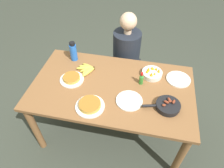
{
  "coord_description": "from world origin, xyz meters",
  "views": [
    {
      "loc": [
        0.28,
        -1.34,
        2.17
      ],
      "look_at": [
        0.0,
        0.0,
        0.78
      ],
      "focal_mm": 32.0,
      "sensor_mm": 36.0,
      "label": 1
    }
  ],
  "objects_px": {
    "fruit_bowl_mango": "(152,73)",
    "banana_bunch": "(87,69)",
    "skillet": "(167,106)",
    "frittata_plate_side": "(90,105)",
    "water_bottle": "(73,52)",
    "empty_plate_far_left": "(178,79)",
    "hot_sauce_bottle": "(141,79)",
    "empty_plate_near_front": "(129,101)",
    "frittata_plate_center": "(72,78)",
    "person_figure": "(126,63)"
  },
  "relations": [
    {
      "from": "skillet",
      "to": "person_figure",
      "type": "relative_size",
      "value": 0.28
    },
    {
      "from": "banana_bunch",
      "to": "empty_plate_near_front",
      "type": "height_order",
      "value": "banana_bunch"
    },
    {
      "from": "banana_bunch",
      "to": "skillet",
      "type": "bearing_deg",
      "value": -21.78
    },
    {
      "from": "empty_plate_far_left",
      "to": "person_figure",
      "type": "xyz_separation_m",
      "value": [
        -0.6,
        0.47,
        -0.27
      ]
    },
    {
      "from": "skillet",
      "to": "frittata_plate_center",
      "type": "xyz_separation_m",
      "value": [
        -0.95,
        0.16,
        -0.01
      ]
    },
    {
      "from": "hot_sauce_bottle",
      "to": "skillet",
      "type": "bearing_deg",
      "value": -44.71
    },
    {
      "from": "empty_plate_near_front",
      "to": "banana_bunch",
      "type": "bearing_deg",
      "value": 146.36
    },
    {
      "from": "frittata_plate_side",
      "to": "person_figure",
      "type": "relative_size",
      "value": 0.22
    },
    {
      "from": "frittata_plate_center",
      "to": "empty_plate_far_left",
      "type": "height_order",
      "value": "frittata_plate_center"
    },
    {
      "from": "frittata_plate_side",
      "to": "fruit_bowl_mango",
      "type": "height_order",
      "value": "fruit_bowl_mango"
    },
    {
      "from": "frittata_plate_center",
      "to": "empty_plate_near_front",
      "type": "bearing_deg",
      "value": -14.5
    },
    {
      "from": "empty_plate_far_left",
      "to": "frittata_plate_side",
      "type": "bearing_deg",
      "value": -146.37
    },
    {
      "from": "banana_bunch",
      "to": "frittata_plate_side",
      "type": "bearing_deg",
      "value": -70.55
    },
    {
      "from": "banana_bunch",
      "to": "frittata_plate_center",
      "type": "bearing_deg",
      "value": -122.78
    },
    {
      "from": "banana_bunch",
      "to": "hot_sauce_bottle",
      "type": "distance_m",
      "value": 0.58
    },
    {
      "from": "hot_sauce_bottle",
      "to": "person_figure",
      "type": "height_order",
      "value": "person_figure"
    },
    {
      "from": "fruit_bowl_mango",
      "to": "banana_bunch",
      "type": "bearing_deg",
      "value": -174.84
    },
    {
      "from": "skillet",
      "to": "empty_plate_far_left",
      "type": "bearing_deg",
      "value": -119.73
    },
    {
      "from": "frittata_plate_side",
      "to": "water_bottle",
      "type": "bearing_deg",
      "value": 120.45
    },
    {
      "from": "empty_plate_near_front",
      "to": "empty_plate_far_left",
      "type": "relative_size",
      "value": 1.01
    },
    {
      "from": "empty_plate_near_front",
      "to": "person_figure",
      "type": "height_order",
      "value": "person_figure"
    },
    {
      "from": "banana_bunch",
      "to": "skillet",
      "type": "distance_m",
      "value": 0.9
    },
    {
      "from": "water_bottle",
      "to": "hot_sauce_bottle",
      "type": "relative_size",
      "value": 1.59
    },
    {
      "from": "frittata_plate_center",
      "to": "banana_bunch",
      "type": "bearing_deg",
      "value": 57.22
    },
    {
      "from": "fruit_bowl_mango",
      "to": "hot_sauce_bottle",
      "type": "relative_size",
      "value": 1.47
    },
    {
      "from": "empty_plate_near_front",
      "to": "frittata_plate_center",
      "type": "bearing_deg",
      "value": 165.5
    },
    {
      "from": "frittata_plate_side",
      "to": "empty_plate_near_front",
      "type": "distance_m",
      "value": 0.36
    },
    {
      "from": "frittata_plate_side",
      "to": "hot_sauce_bottle",
      "type": "xyz_separation_m",
      "value": [
        0.41,
        0.39,
        0.04
      ]
    },
    {
      "from": "frittata_plate_side",
      "to": "water_bottle",
      "type": "distance_m",
      "value": 0.73
    },
    {
      "from": "banana_bunch",
      "to": "hot_sauce_bottle",
      "type": "xyz_separation_m",
      "value": [
        0.58,
        -0.08,
        0.04
      ]
    },
    {
      "from": "fruit_bowl_mango",
      "to": "water_bottle",
      "type": "relative_size",
      "value": 0.92
    },
    {
      "from": "hot_sauce_bottle",
      "to": "person_figure",
      "type": "xyz_separation_m",
      "value": [
        -0.24,
        0.6,
        -0.33
      ]
    },
    {
      "from": "empty_plate_far_left",
      "to": "fruit_bowl_mango",
      "type": "bearing_deg",
      "value": 177.88
    },
    {
      "from": "frittata_plate_side",
      "to": "water_bottle",
      "type": "height_order",
      "value": "water_bottle"
    },
    {
      "from": "banana_bunch",
      "to": "frittata_plate_side",
      "type": "xyz_separation_m",
      "value": [
        0.17,
        -0.47,
        0.0
      ]
    },
    {
      "from": "skillet",
      "to": "water_bottle",
      "type": "distance_m",
      "value": 1.15
    },
    {
      "from": "banana_bunch",
      "to": "frittata_plate_side",
      "type": "height_order",
      "value": "frittata_plate_side"
    },
    {
      "from": "frittata_plate_center",
      "to": "skillet",
      "type": "bearing_deg",
      "value": -9.63
    },
    {
      "from": "fruit_bowl_mango",
      "to": "water_bottle",
      "type": "distance_m",
      "value": 0.88
    },
    {
      "from": "skillet",
      "to": "frittata_plate_side",
      "type": "xyz_separation_m",
      "value": [
        -0.67,
        -0.13,
        -0.0
      ]
    },
    {
      "from": "skillet",
      "to": "fruit_bowl_mango",
      "type": "bearing_deg",
      "value": -81.99
    },
    {
      "from": "empty_plate_near_front",
      "to": "fruit_bowl_mango",
      "type": "distance_m",
      "value": 0.43
    },
    {
      "from": "empty_plate_near_front",
      "to": "skillet",
      "type": "bearing_deg",
      "value": -0.61
    },
    {
      "from": "empty_plate_near_front",
      "to": "hot_sauce_bottle",
      "type": "height_order",
      "value": "hot_sauce_bottle"
    },
    {
      "from": "empty_plate_far_left",
      "to": "water_bottle",
      "type": "relative_size",
      "value": 1.08
    },
    {
      "from": "frittata_plate_side",
      "to": "fruit_bowl_mango",
      "type": "bearing_deg",
      "value": 45.99
    },
    {
      "from": "empty_plate_near_front",
      "to": "fruit_bowl_mango",
      "type": "height_order",
      "value": "fruit_bowl_mango"
    },
    {
      "from": "empty_plate_far_left",
      "to": "hot_sauce_bottle",
      "type": "distance_m",
      "value": 0.39
    },
    {
      "from": "empty_plate_far_left",
      "to": "hot_sauce_bottle",
      "type": "xyz_separation_m",
      "value": [
        -0.37,
        -0.13,
        0.05
      ]
    },
    {
      "from": "banana_bunch",
      "to": "frittata_plate_center",
      "type": "distance_m",
      "value": 0.21
    }
  ]
}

